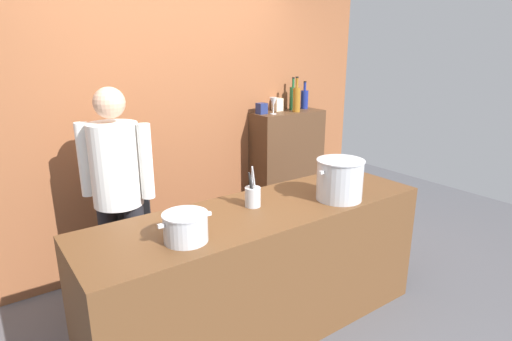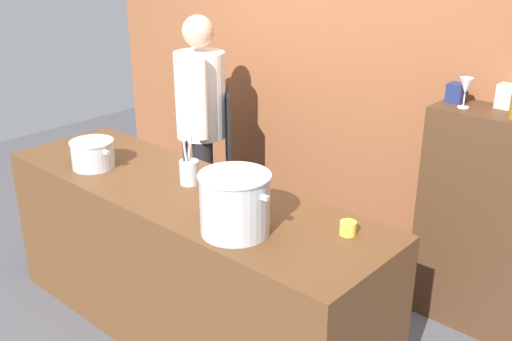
% 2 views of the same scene
% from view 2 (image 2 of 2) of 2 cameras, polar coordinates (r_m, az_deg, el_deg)
% --- Properties ---
extents(ground_plane, '(8.00, 8.00, 0.00)m').
position_cam_2_polar(ground_plane, '(3.62, -6.35, -14.88)').
color(ground_plane, '#4C4C51').
extents(brick_back_panel, '(4.40, 0.10, 3.00)m').
position_cam_2_polar(brick_back_panel, '(4.01, 8.03, 12.31)').
color(brick_back_panel, brown).
rests_on(brick_back_panel, ground_plane).
extents(prep_counter, '(2.37, 0.70, 0.90)m').
position_cam_2_polar(prep_counter, '(3.37, -6.68, -8.75)').
color(prep_counter, brown).
rests_on(prep_counter, ground_plane).
extents(bar_cabinet, '(0.76, 0.32, 1.28)m').
position_cam_2_polar(bar_cabinet, '(3.57, 21.49, -4.86)').
color(bar_cabinet, '#472D1C').
rests_on(bar_cabinet, ground_plane).
extents(chef, '(0.45, 0.43, 1.66)m').
position_cam_2_polar(chef, '(4.10, -5.20, 4.96)').
color(chef, black).
rests_on(chef, ground_plane).
extents(stockpot_large, '(0.39, 0.33, 0.28)m').
position_cam_2_polar(stockpot_large, '(2.64, -2.03, -3.18)').
color(stockpot_large, '#B7BABF').
rests_on(stockpot_large, prep_counter).
extents(stockpot_small, '(0.31, 0.25, 0.16)m').
position_cam_2_polar(stockpot_small, '(3.51, -15.35, 1.53)').
color(stockpot_small, '#B7BABF').
rests_on(stockpot_small, prep_counter).
extents(utensil_crock, '(0.10, 0.10, 0.28)m').
position_cam_2_polar(utensil_crock, '(3.19, -6.43, -0.06)').
color(utensil_crock, '#B7BABF').
rests_on(utensil_crock, prep_counter).
extents(butter_jar, '(0.08, 0.08, 0.06)m').
position_cam_2_polar(butter_jar, '(2.70, 8.79, -5.46)').
color(butter_jar, yellow).
rests_on(butter_jar, prep_counter).
extents(wine_glass_tall, '(0.07, 0.07, 0.16)m').
position_cam_2_polar(wine_glass_tall, '(3.35, 19.43, 7.54)').
color(wine_glass_tall, silver).
rests_on(wine_glass_tall, bar_cabinet).
extents(spice_tin_navy, '(0.09, 0.09, 0.10)m').
position_cam_2_polar(spice_tin_navy, '(3.47, 18.61, 7.07)').
color(spice_tin_navy, navy).
rests_on(spice_tin_navy, bar_cabinet).
extents(spice_tin_cream, '(0.09, 0.09, 0.13)m').
position_cam_2_polar(spice_tin_cream, '(3.44, 22.84, 6.57)').
color(spice_tin_cream, beige).
rests_on(spice_tin_cream, bar_cabinet).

